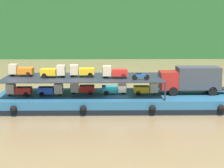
{
  "coord_description": "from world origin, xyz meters",
  "views": [
    {
      "loc": [
        -1.15,
        -39.55,
        10.39
      ],
      "look_at": [
        -0.54,
        0.0,
        2.7
      ],
      "focal_mm": 57.19,
      "sensor_mm": 36.0,
      "label": 1
    }
  ],
  "objects_px": {
    "cargo_barge": "(117,101)",
    "mini_truck_lower_bow": "(146,89)",
    "mini_truck_upper_bow": "(114,72)",
    "mini_truck_upper_mid": "(53,71)",
    "mini_truck_lower_fore": "(114,88)",
    "mini_truck_lower_stern": "(19,90)",
    "mini_truck_lower_aft": "(51,90)",
    "mini_truck_lower_mid": "(82,88)",
    "mini_truck_upper_stern": "(21,70)",
    "motorcycle_upper_port": "(141,76)",
    "mini_truck_upper_fore": "(82,71)",
    "covered_lorry": "(191,79)"
  },
  "relations": [
    {
      "from": "motorcycle_upper_port",
      "to": "covered_lorry",
      "type": "bearing_deg",
      "value": 20.0
    },
    {
      "from": "cargo_barge",
      "to": "mini_truck_upper_stern",
      "type": "relative_size",
      "value": 9.7
    },
    {
      "from": "mini_truck_upper_mid",
      "to": "mini_truck_lower_fore",
      "type": "bearing_deg",
      "value": 1.59
    },
    {
      "from": "cargo_barge",
      "to": "motorcycle_upper_port",
      "type": "distance_m",
      "value": 4.47
    },
    {
      "from": "mini_truck_upper_mid",
      "to": "mini_truck_upper_bow",
      "type": "xyz_separation_m",
      "value": [
        6.8,
        -0.51,
        0.0
      ]
    },
    {
      "from": "mini_truck_lower_aft",
      "to": "mini_truck_upper_stern",
      "type": "relative_size",
      "value": 0.99
    },
    {
      "from": "mini_truck_upper_stern",
      "to": "motorcycle_upper_port",
      "type": "bearing_deg",
      "value": -11.3
    },
    {
      "from": "cargo_barge",
      "to": "mini_truck_lower_fore",
      "type": "bearing_deg",
      "value": 166.34
    },
    {
      "from": "mini_truck_lower_aft",
      "to": "motorcycle_upper_port",
      "type": "bearing_deg",
      "value": -7.9
    },
    {
      "from": "cargo_barge",
      "to": "mini_truck_lower_aft",
      "type": "relative_size",
      "value": 9.77
    },
    {
      "from": "mini_truck_lower_bow",
      "to": "motorcycle_upper_port",
      "type": "distance_m",
      "value": 2.62
    },
    {
      "from": "mini_truck_lower_aft",
      "to": "motorcycle_upper_port",
      "type": "relative_size",
      "value": 1.45
    },
    {
      "from": "mini_truck_lower_aft",
      "to": "mini_truck_upper_mid",
      "type": "xyz_separation_m",
      "value": [
        0.26,
        0.41,
        2.0
      ]
    },
    {
      "from": "mini_truck_upper_stern",
      "to": "covered_lorry",
      "type": "bearing_deg",
      "value": -1.49
    },
    {
      "from": "mini_truck_lower_bow",
      "to": "mini_truck_upper_stern",
      "type": "distance_m",
      "value": 14.46
    },
    {
      "from": "mini_truck_lower_bow",
      "to": "mini_truck_lower_fore",
      "type": "bearing_deg",
      "value": 176.92
    },
    {
      "from": "mini_truck_upper_stern",
      "to": "mini_truck_lower_aft",
      "type": "bearing_deg",
      "value": -20.12
    },
    {
      "from": "mini_truck_lower_mid",
      "to": "motorcycle_upper_port",
      "type": "height_order",
      "value": "motorcycle_upper_port"
    },
    {
      "from": "mini_truck_upper_bow",
      "to": "motorcycle_upper_port",
      "type": "bearing_deg",
      "value": -24.46
    },
    {
      "from": "mini_truck_upper_mid",
      "to": "mini_truck_lower_aft",
      "type": "bearing_deg",
      "value": -123.07
    },
    {
      "from": "mini_truck_lower_mid",
      "to": "mini_truck_lower_stern",
      "type": "bearing_deg",
      "value": -173.02
    },
    {
      "from": "mini_truck_lower_stern",
      "to": "mini_truck_lower_aft",
      "type": "height_order",
      "value": "same"
    },
    {
      "from": "mini_truck_lower_bow",
      "to": "mini_truck_upper_stern",
      "type": "bearing_deg",
      "value": 176.33
    },
    {
      "from": "mini_truck_lower_mid",
      "to": "mini_truck_upper_fore",
      "type": "distance_m",
      "value": 2.0
    },
    {
      "from": "mini_truck_lower_aft",
      "to": "mini_truck_upper_mid",
      "type": "distance_m",
      "value": 2.06
    },
    {
      "from": "covered_lorry",
      "to": "mini_truck_upper_mid",
      "type": "distance_m",
      "value": 15.6
    },
    {
      "from": "mini_truck_upper_mid",
      "to": "mini_truck_upper_fore",
      "type": "xyz_separation_m",
      "value": [
        3.12,
        0.34,
        0.0
      ]
    },
    {
      "from": "cargo_barge",
      "to": "mini_truck_upper_bow",
      "type": "distance_m",
      "value": 3.51
    },
    {
      "from": "mini_truck_upper_stern",
      "to": "mini_truck_lower_mid",
      "type": "bearing_deg",
      "value": -3.94
    },
    {
      "from": "mini_truck_upper_bow",
      "to": "mini_truck_upper_fore",
      "type": "bearing_deg",
      "value": 166.95
    },
    {
      "from": "mini_truck_lower_fore",
      "to": "mini_truck_upper_bow",
      "type": "bearing_deg",
      "value": -91.83
    },
    {
      "from": "cargo_barge",
      "to": "mini_truck_lower_bow",
      "type": "xyz_separation_m",
      "value": [
        3.34,
        -0.13,
        1.44
      ]
    },
    {
      "from": "cargo_barge",
      "to": "mini_truck_lower_mid",
      "type": "xyz_separation_m",
      "value": [
        -3.96,
        0.31,
        1.44
      ]
    },
    {
      "from": "cargo_barge",
      "to": "mini_truck_lower_fore",
      "type": "height_order",
      "value": "mini_truck_lower_fore"
    },
    {
      "from": "mini_truck_upper_stern",
      "to": "mini_truck_upper_mid",
      "type": "height_order",
      "value": "same"
    },
    {
      "from": "mini_truck_upper_stern",
      "to": "mini_truck_upper_bow",
      "type": "distance_m",
      "value": 10.76
    },
    {
      "from": "cargo_barge",
      "to": "covered_lorry",
      "type": "height_order",
      "value": "covered_lorry"
    },
    {
      "from": "mini_truck_lower_mid",
      "to": "mini_truck_upper_fore",
      "type": "bearing_deg",
      "value": -90.32
    },
    {
      "from": "mini_truck_lower_fore",
      "to": "mini_truck_upper_mid",
      "type": "distance_m",
      "value": 7.11
    },
    {
      "from": "mini_truck_upper_bow",
      "to": "mini_truck_lower_mid",
      "type": "bearing_deg",
      "value": 165.66
    },
    {
      "from": "cargo_barge",
      "to": "mini_truck_lower_fore",
      "type": "distance_m",
      "value": 1.47
    },
    {
      "from": "mini_truck_lower_bow",
      "to": "mini_truck_upper_fore",
      "type": "relative_size",
      "value": 0.99
    },
    {
      "from": "mini_truck_lower_mid",
      "to": "motorcycle_upper_port",
      "type": "distance_m",
      "value": 7.04
    },
    {
      "from": "cargo_barge",
      "to": "mini_truck_lower_stern",
      "type": "xyz_separation_m",
      "value": [
        -10.97,
        -0.55,
        1.44
      ]
    },
    {
      "from": "cargo_barge",
      "to": "mini_truck_lower_bow",
      "type": "height_order",
      "value": "mini_truck_lower_bow"
    },
    {
      "from": "mini_truck_upper_fore",
      "to": "cargo_barge",
      "type": "bearing_deg",
      "value": -3.14
    },
    {
      "from": "mini_truck_upper_mid",
      "to": "motorcycle_upper_port",
      "type": "bearing_deg",
      "value": -10.48
    },
    {
      "from": "mini_truck_upper_stern",
      "to": "motorcycle_upper_port",
      "type": "height_order",
      "value": "mini_truck_upper_stern"
    },
    {
      "from": "mini_truck_upper_mid",
      "to": "covered_lorry",
      "type": "bearing_deg",
      "value": 1.51
    },
    {
      "from": "cargo_barge",
      "to": "mini_truck_upper_mid",
      "type": "bearing_deg",
      "value": -178.98
    }
  ]
}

